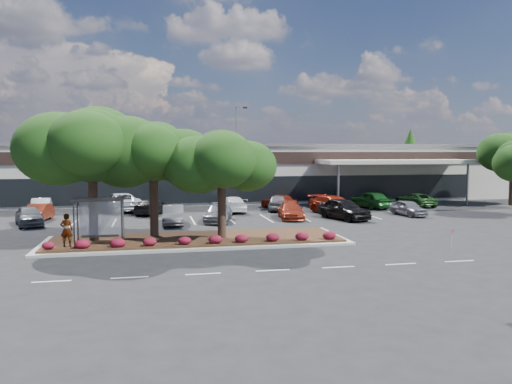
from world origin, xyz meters
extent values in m
plane|color=black|center=(0.00, 0.00, 0.00)|extent=(160.00, 160.00, 0.00)
cube|color=beige|center=(0.00, 34.00, 3.00)|extent=(80.00, 20.00, 6.00)
cube|color=#555557|center=(0.00, 34.00, 6.10)|extent=(80.40, 20.40, 0.30)
cube|color=black|center=(0.00, 23.95, 4.80)|extent=(80.00, 0.25, 1.20)
cube|color=black|center=(0.00, 23.95, 1.60)|extent=(60.00, 0.18, 2.60)
cube|color=red|center=(-6.00, 23.88, 4.80)|extent=(6.00, 0.12, 1.00)
cube|color=beige|center=(20.00, 21.50, 4.40)|extent=(16.00, 5.00, 0.40)
cylinder|color=slate|center=(13.00, 19.50, 2.10)|extent=(0.24, 0.24, 4.20)
cylinder|color=slate|center=(27.00, 19.50, 2.10)|extent=(0.24, 0.24, 4.20)
cube|color=#A3A39E|center=(-2.00, 4.00, 0.07)|extent=(18.00, 6.00, 0.15)
cube|color=#49311B|center=(-2.00, 4.00, 0.20)|extent=(17.20, 5.20, 0.12)
cube|color=silver|center=(-8.80, -4.00, 0.01)|extent=(1.60, 0.12, 0.01)
cube|color=silver|center=(-5.60, -4.00, 0.01)|extent=(1.60, 0.12, 0.01)
cube|color=silver|center=(-2.40, -4.00, 0.01)|extent=(1.60, 0.12, 0.01)
cube|color=silver|center=(0.80, -4.00, 0.01)|extent=(1.60, 0.12, 0.01)
cube|color=silver|center=(4.00, -4.00, 0.01)|extent=(1.60, 0.12, 0.01)
cube|color=silver|center=(7.20, -4.00, 0.01)|extent=(1.60, 0.12, 0.01)
cube|color=silver|center=(10.40, -4.00, 0.01)|extent=(1.60, 0.12, 0.01)
cube|color=silver|center=(-13.50, 13.50, 0.01)|extent=(0.12, 5.00, 0.01)
cube|color=silver|center=(-10.50, 13.50, 0.01)|extent=(0.12, 5.00, 0.01)
cube|color=silver|center=(-7.50, 13.50, 0.01)|extent=(0.12, 5.00, 0.01)
cube|color=silver|center=(-4.50, 13.50, 0.01)|extent=(0.12, 5.00, 0.01)
cube|color=silver|center=(-1.50, 13.50, 0.01)|extent=(0.12, 5.00, 0.01)
cube|color=silver|center=(1.50, 13.50, 0.01)|extent=(0.12, 5.00, 0.01)
cube|color=silver|center=(4.50, 13.50, 0.01)|extent=(0.12, 5.00, 0.01)
cube|color=silver|center=(7.50, 13.50, 0.01)|extent=(0.12, 5.00, 0.01)
cube|color=silver|center=(10.50, 13.50, 0.01)|extent=(0.12, 5.00, 0.01)
cube|color=silver|center=(13.50, 13.50, 0.01)|extent=(0.12, 5.00, 0.01)
cube|color=silver|center=(16.50, 13.50, 0.01)|extent=(0.12, 5.00, 0.01)
cylinder|color=black|center=(-8.75, 3.45, 1.51)|extent=(0.08, 0.08, 2.50)
cylinder|color=black|center=(-6.25, 3.45, 1.51)|extent=(0.08, 0.08, 2.50)
cylinder|color=black|center=(-8.75, 2.15, 1.51)|extent=(0.08, 0.08, 2.50)
cylinder|color=black|center=(-6.25, 2.15, 1.51)|extent=(0.08, 0.08, 2.50)
cube|color=black|center=(-7.50, 2.80, 2.80)|extent=(2.75, 1.55, 0.10)
cube|color=silver|center=(-7.50, 3.45, 1.63)|extent=(2.30, 0.03, 2.00)
cube|color=black|center=(-7.50, 3.05, 0.71)|extent=(2.00, 0.35, 0.06)
cone|color=#123310|center=(34.00, 44.00, 4.50)|extent=(3.96, 3.96, 9.00)
imported|color=#594C47|center=(-9.22, 2.63, 1.18)|extent=(0.70, 0.49, 1.83)
cube|color=#A3A39E|center=(4.47, 28.00, 0.20)|extent=(0.50, 0.50, 0.40)
cylinder|color=slate|center=(4.47, 28.00, 5.41)|extent=(0.14, 0.14, 10.02)
cube|color=slate|center=(4.91, 27.93, 10.27)|extent=(0.92, 0.36, 0.14)
cube|color=black|center=(5.41, 27.85, 10.20)|extent=(0.49, 0.37, 0.18)
cube|color=tan|center=(11.82, -1.11, 0.57)|extent=(0.03, 0.03, 1.13)
cube|color=#EA3D79|center=(11.87, -1.11, 1.04)|extent=(0.02, 0.14, 0.18)
imported|color=#56575E|center=(-13.52, 13.15, 0.73)|extent=(2.99, 4.62, 1.46)
imported|color=maroon|center=(-13.41, 15.33, 0.68)|extent=(1.88, 4.24, 1.35)
imported|color=#56555C|center=(-3.10, 11.54, 0.72)|extent=(1.71, 4.41, 1.43)
imported|color=slate|center=(0.41, 12.30, 0.68)|extent=(2.99, 4.98, 1.35)
imported|color=maroon|center=(6.37, 12.79, 0.66)|extent=(2.47, 4.77, 1.32)
imported|color=black|center=(10.46, 11.61, 0.86)|extent=(3.43, 5.39, 1.71)
imported|color=maroon|center=(10.90, 14.89, 0.79)|extent=(3.76, 5.87, 1.58)
imported|color=slate|center=(16.73, 12.73, 0.66)|extent=(2.09, 4.07, 1.32)
imported|color=#B1B1B1|center=(-14.08, 20.18, 0.72)|extent=(2.09, 4.51, 1.43)
imported|color=silver|center=(-7.51, 20.87, 0.85)|extent=(4.42, 6.65, 1.70)
imported|color=black|center=(-4.62, 17.97, 0.67)|extent=(3.60, 5.00, 1.35)
imported|color=white|center=(2.41, 18.27, 0.70)|extent=(2.30, 4.95, 1.40)
imported|color=#67180B|center=(7.22, 19.99, 0.71)|extent=(3.22, 4.52, 1.43)
imported|color=slate|center=(6.72, 18.45, 0.74)|extent=(2.80, 4.62, 1.47)
imported|color=maroon|center=(11.41, 19.96, 0.67)|extent=(1.62, 3.96, 1.35)
imported|color=#164D19|center=(15.98, 18.66, 0.82)|extent=(2.98, 5.10, 1.63)
imported|color=#224D1D|center=(20.88, 18.93, 0.66)|extent=(2.56, 4.93, 1.33)
camera|label=1|loc=(-4.54, -25.94, 5.48)|focal=35.00mm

